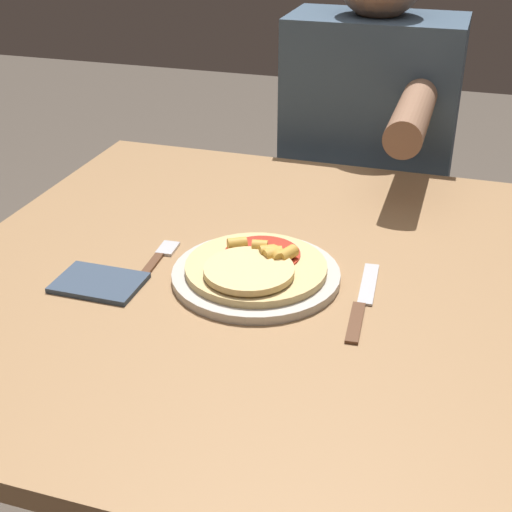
{
  "coord_description": "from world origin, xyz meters",
  "views": [
    {
      "loc": [
        0.3,
        -0.92,
        1.29
      ],
      "look_at": [
        0.02,
        -0.02,
        0.78
      ],
      "focal_mm": 50.0,
      "sensor_mm": 36.0,
      "label": 1
    }
  ],
  "objects": [
    {
      "name": "dining_table",
      "position": [
        0.0,
        0.0,
        0.63
      ],
      "size": [
        0.95,
        0.99,
        0.74
      ],
      "color": "#9E754C",
      "rests_on": "ground_plane"
    },
    {
      "name": "napkin",
      "position": [
        -0.2,
        -0.11,
        0.75
      ],
      "size": [
        0.13,
        0.09,
        0.01
      ],
      "color": "#38475B",
      "rests_on": "dining_table"
    },
    {
      "name": "person_diner",
      "position": [
        0.08,
        0.68,
        0.7
      ],
      "size": [
        0.39,
        0.52,
        1.2
      ],
      "color": "#2D2D38",
      "rests_on": "ground_plane"
    },
    {
      "name": "fork",
      "position": [
        -0.15,
        -0.02,
        0.75
      ],
      "size": [
        0.03,
        0.18,
        0.0
      ],
      "color": "brown",
      "rests_on": "dining_table"
    },
    {
      "name": "pizza",
      "position": [
        0.02,
        -0.03,
        0.77
      ],
      "size": [
        0.22,
        0.22,
        0.04
      ],
      "color": "#DBBC7A",
      "rests_on": "plate"
    },
    {
      "name": "knife",
      "position": [
        0.19,
        -0.04,
        0.75
      ],
      "size": [
        0.03,
        0.22,
        0.0
      ],
      "color": "brown",
      "rests_on": "dining_table"
    },
    {
      "name": "plate",
      "position": [
        0.02,
        -0.02,
        0.75
      ],
      "size": [
        0.26,
        0.26,
        0.01
      ],
      "color": "beige",
      "rests_on": "dining_table"
    }
  ]
}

